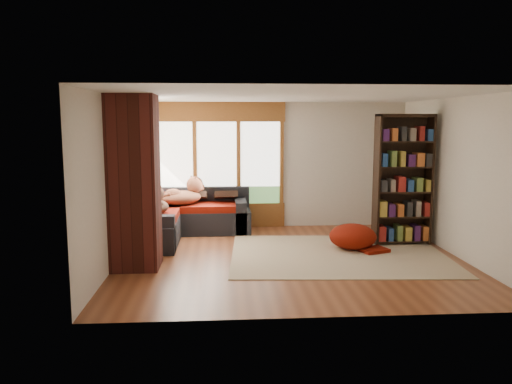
# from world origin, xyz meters

# --- Properties ---
(floor) EXTENTS (5.50, 5.50, 0.00)m
(floor) POSITION_xyz_m (0.00, 0.00, 0.00)
(floor) COLOR brown
(floor) RESTS_ON ground
(ceiling) EXTENTS (5.50, 5.50, 0.00)m
(ceiling) POSITION_xyz_m (0.00, 0.00, 2.60)
(ceiling) COLOR white
(wall_back) EXTENTS (5.50, 0.04, 2.60)m
(wall_back) POSITION_xyz_m (0.00, 2.50, 1.30)
(wall_back) COLOR silver
(wall_back) RESTS_ON ground
(wall_front) EXTENTS (5.50, 0.04, 2.60)m
(wall_front) POSITION_xyz_m (0.00, -2.50, 1.30)
(wall_front) COLOR silver
(wall_front) RESTS_ON ground
(wall_left) EXTENTS (0.04, 5.00, 2.60)m
(wall_left) POSITION_xyz_m (-2.75, 0.00, 1.30)
(wall_left) COLOR silver
(wall_left) RESTS_ON ground
(wall_right) EXTENTS (0.04, 5.00, 2.60)m
(wall_right) POSITION_xyz_m (2.75, 0.00, 1.30)
(wall_right) COLOR silver
(wall_right) RESTS_ON ground
(windows_back) EXTENTS (2.82, 0.10, 1.90)m
(windows_back) POSITION_xyz_m (-1.20, 2.47, 1.35)
(windows_back) COLOR brown
(windows_back) RESTS_ON wall_back
(windows_left) EXTENTS (0.10, 2.62, 1.90)m
(windows_left) POSITION_xyz_m (-2.72, 1.20, 1.35)
(windows_left) COLOR brown
(windows_left) RESTS_ON wall_left
(roller_blind) EXTENTS (0.03, 0.72, 0.90)m
(roller_blind) POSITION_xyz_m (-2.69, 2.03, 1.75)
(roller_blind) COLOR olive
(roller_blind) RESTS_ON wall_left
(brick_chimney) EXTENTS (0.70, 0.70, 2.60)m
(brick_chimney) POSITION_xyz_m (-2.40, -0.35, 1.30)
(brick_chimney) COLOR #471914
(brick_chimney) RESTS_ON ground
(sectional_sofa) EXTENTS (2.20, 2.20, 0.80)m
(sectional_sofa) POSITION_xyz_m (-1.95, 1.70, 0.30)
(sectional_sofa) COLOR black
(sectional_sofa) RESTS_ON ground
(area_rug) EXTENTS (3.70, 2.93, 0.01)m
(area_rug) POSITION_xyz_m (0.83, 0.14, 0.01)
(area_rug) COLOR beige
(area_rug) RESTS_ON ground
(bookshelf) EXTENTS (1.00, 0.33, 2.34)m
(bookshelf) POSITION_xyz_m (2.14, 0.82, 1.17)
(bookshelf) COLOR black
(bookshelf) RESTS_ON ground
(pouf) EXTENTS (0.97, 0.97, 0.44)m
(pouf) POSITION_xyz_m (1.17, 0.51, 0.23)
(pouf) COLOR maroon
(pouf) RESTS_ON area_rug
(dog_tan) EXTENTS (0.98, 0.88, 0.48)m
(dog_tan) POSITION_xyz_m (-1.83, 1.92, 0.78)
(dog_tan) COLOR brown
(dog_tan) RESTS_ON sectional_sofa
(dog_brindle) EXTENTS (0.49, 0.75, 0.40)m
(dog_brindle) POSITION_xyz_m (-2.27, 1.05, 0.73)
(dog_brindle) COLOR #3B251C
(dog_brindle) RESTS_ON sectional_sofa
(throw_pillows) EXTENTS (1.98, 1.68, 0.45)m
(throw_pillows) POSITION_xyz_m (-1.92, 1.85, 0.78)
(throw_pillows) COLOR #2F221A
(throw_pillows) RESTS_ON sectional_sofa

